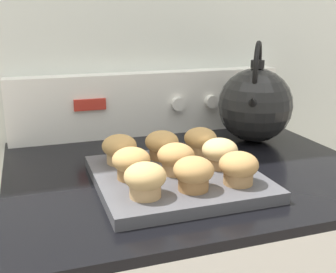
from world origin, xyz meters
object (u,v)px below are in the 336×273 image
object	(u,v)px
muffin_pan	(176,178)
muffin_r2_c0	(119,148)
muffin_r0_c2	(239,168)
muffin_r1_c2	(220,153)
muffin_r0_c0	(145,180)
muffin_r0_c1	(194,173)
muffin_r1_c0	(131,163)
muffin_r2_c1	(162,144)
muffin_r2_c2	(200,141)
tea_kettle	(255,104)
muffin_r1_c1	(176,158)

from	to	relation	value
muffin_pan	muffin_r2_c0	distance (m)	0.14
muffin_r0_c2	muffin_r1_c2	xyz separation A→B (m)	(0.00, 0.09, 0.00)
muffin_r0_c0	muffin_r0_c1	bearing A→B (deg)	1.03
muffin_r0_c0	muffin_r1_c0	distance (m)	0.09
muffin_r0_c2	muffin_r1_c0	bearing A→B (deg)	153.83
muffin_r0_c2	muffin_r1_c0	size ratio (longest dim) A/B	1.00
muffin_r0_c2	muffin_r1_c0	distance (m)	0.20
muffin_r1_c2	muffin_r0_c1	bearing A→B (deg)	-136.38
muffin_r0_c2	muffin_r2_c0	xyz separation A→B (m)	(-0.18, 0.18, 0.00)
muffin_r0_c0	muffin_r0_c2	size ratio (longest dim) A/B	1.00
muffin_r0_c2	muffin_r2_c0	size ratio (longest dim) A/B	1.00
muffin_r0_c0	muffin_r2_c0	bearing A→B (deg)	91.28
muffin_pan	muffin_r0_c2	bearing A→B (deg)	-45.16
muffin_pan	muffin_r2_c1	xyz separation A→B (m)	(0.00, 0.09, 0.04)
muffin_r0_c0	muffin_r2_c0	world-z (taller)	same
muffin_r1_c0	muffin_r2_c0	xyz separation A→B (m)	(-0.00, 0.09, 0.00)
muffin_r0_c1	muffin_r2_c0	world-z (taller)	same
muffin_pan	muffin_r1_c0	size ratio (longest dim) A/B	4.33
muffin_r0_c0	muffin_r2_c1	world-z (taller)	same
muffin_r2_c2	tea_kettle	world-z (taller)	tea_kettle
muffin_r0_c2	tea_kettle	world-z (taller)	tea_kettle
muffin_r1_c2	muffin_r0_c0	bearing A→B (deg)	-153.59
muffin_r0_c0	tea_kettle	xyz separation A→B (m)	(0.38, 0.30, 0.05)
muffin_r0_c0	muffin_r2_c1	size ratio (longest dim) A/B	1.00
muffin_r0_c1	muffin_r2_c1	bearing A→B (deg)	90.01
muffin_r1_c0	muffin_r2_c1	distance (m)	0.13
muffin_r0_c1	muffin_r1_c1	bearing A→B (deg)	91.39
tea_kettle	muffin_r0_c2	bearing A→B (deg)	-124.36
muffin_r1_c2	tea_kettle	size ratio (longest dim) A/B	0.28
muffin_r0_c0	muffin_r2_c2	xyz separation A→B (m)	(0.18, 0.18, 0.00)
muffin_r1_c1	muffin_r1_c2	bearing A→B (deg)	1.76
muffin_r1_c0	muffin_r1_c2	xyz separation A→B (m)	(0.18, 0.00, 0.00)
muffin_r1_c0	muffin_r0_c0	bearing A→B (deg)	-88.73
muffin_r0_c2	muffin_r1_c1	distance (m)	0.12
muffin_r0_c2	muffin_r2_c2	distance (m)	0.18
muffin_r0_c1	muffin_pan	bearing A→B (deg)	90.06
muffin_r1_c0	muffin_r2_c2	size ratio (longest dim) A/B	1.00
tea_kettle	muffin_pan	bearing A→B (deg)	-144.58
muffin_r1_c2	muffin_r2_c0	distance (m)	0.21
muffin_pan	muffin_r2_c0	xyz separation A→B (m)	(-0.09, 0.09, 0.04)
muffin_r1_c1	muffin_r1_c2	xyz separation A→B (m)	(0.09, 0.00, 0.00)
muffin_r0_c1	tea_kettle	xyz separation A→B (m)	(0.29, 0.29, 0.05)
muffin_r0_c0	muffin_r1_c1	distance (m)	0.12
muffin_pan	muffin_r0_c0	size ratio (longest dim) A/B	4.33
muffin_pan	muffin_r1_c1	world-z (taller)	muffin_r1_c1
muffin_pan	muffin_r1_c1	distance (m)	0.04
muffin_r1_c1	tea_kettle	bearing A→B (deg)	35.54
muffin_r1_c0	muffin_r1_c2	distance (m)	0.18
muffin_r0_c0	muffin_r1_c0	world-z (taller)	same
muffin_r0_c0	muffin_r0_c2	bearing A→B (deg)	0.28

